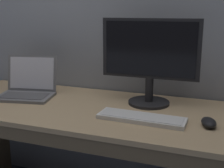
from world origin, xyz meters
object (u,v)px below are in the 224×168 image
at_px(laptop_space_gray, 27,90).
at_px(computer_mouse, 209,122).
at_px(external_monitor, 150,60).
at_px(wired_keyboard, 141,118).

distance_m(laptop_space_gray, computer_mouse, 1.09).
bearing_deg(laptop_space_gray, computer_mouse, -6.78).
height_order(laptop_space_gray, external_monitor, external_monitor).
bearing_deg(wired_keyboard, laptop_space_gray, 168.57).
distance_m(wired_keyboard, computer_mouse, 0.31).
bearing_deg(wired_keyboard, external_monitor, 95.68).
relative_size(external_monitor, computer_mouse, 4.96).
xyz_separation_m(external_monitor, computer_mouse, (0.34, -0.23, -0.24)).
bearing_deg(computer_mouse, external_monitor, 129.30).
height_order(wired_keyboard, computer_mouse, computer_mouse).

